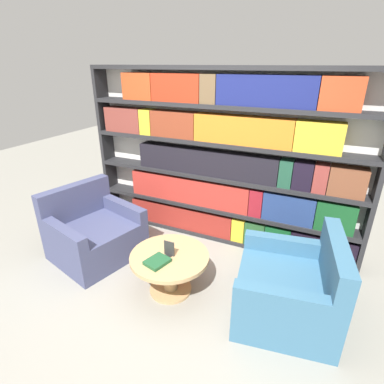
# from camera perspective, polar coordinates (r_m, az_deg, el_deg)

# --- Properties ---
(ground_plane) EXTENTS (14.00, 14.00, 0.00)m
(ground_plane) POSITION_cam_1_polar(r_m,az_deg,el_deg) (3.28, -4.27, -19.66)
(ground_plane) COLOR gray
(bookshelf) EXTENTS (3.56, 0.30, 2.21)m
(bookshelf) POSITION_cam_1_polar(r_m,az_deg,el_deg) (3.82, 6.12, 5.70)
(bookshelf) COLOR silver
(bookshelf) RESTS_ON ground_plane
(armchair_left) EXTENTS (1.09, 1.13, 0.86)m
(armchair_left) POSITION_cam_1_polar(r_m,az_deg,el_deg) (3.94, -18.16, -7.56)
(armchair_left) COLOR #42476B
(armchair_left) RESTS_ON ground_plane
(armchair_right) EXTENTS (1.01, 1.07, 0.86)m
(armchair_right) POSITION_cam_1_polar(r_m,az_deg,el_deg) (3.08, 18.17, -17.25)
(armchair_right) COLOR #386684
(armchair_right) RESTS_ON ground_plane
(coffee_table) EXTENTS (0.81, 0.81, 0.45)m
(coffee_table) POSITION_cam_1_polar(r_m,az_deg,el_deg) (3.18, -4.24, -13.75)
(coffee_table) COLOR tan
(coffee_table) RESTS_ON ground_plane
(table_sign) EXTENTS (0.11, 0.06, 0.16)m
(table_sign) POSITION_cam_1_polar(r_m,az_deg,el_deg) (3.07, -4.35, -10.85)
(table_sign) COLOR black
(table_sign) RESTS_ON coffee_table
(stray_book) EXTENTS (0.23, 0.26, 0.04)m
(stray_book) POSITION_cam_1_polar(r_m,az_deg,el_deg) (3.00, -6.64, -13.02)
(stray_book) COLOR #1E512D
(stray_book) RESTS_ON coffee_table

